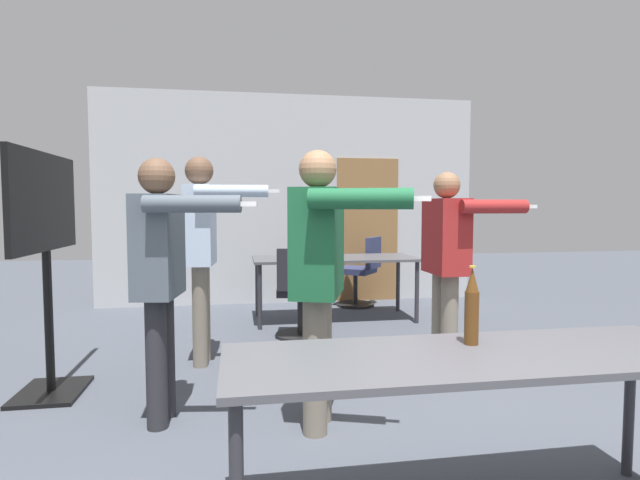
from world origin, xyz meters
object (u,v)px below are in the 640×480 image
(person_right_polo, at_px, (202,238))
(office_chair_mid_tucked, at_px, (300,295))
(tv_screen, at_px, (46,240))
(office_chair_near_pushed, at_px, (361,273))
(beer_bottle, at_px, (472,308))
(person_near_casual, at_px, (447,251))
(person_center_tall, at_px, (161,265))
(person_far_watching, at_px, (320,264))

(person_right_polo, distance_m, office_chair_mid_tucked, 1.32)
(tv_screen, bearing_deg, office_chair_near_pushed, -47.60)
(office_chair_mid_tucked, distance_m, beer_bottle, 3.08)
(office_chair_mid_tucked, xyz_separation_m, beer_bottle, (0.38, -3.02, 0.47))
(tv_screen, bearing_deg, person_near_casual, -87.72)
(tv_screen, distance_m, person_near_casual, 3.10)
(person_near_casual, height_order, person_center_tall, person_center_tall)
(person_near_casual, bearing_deg, person_right_polo, -101.67)
(person_center_tall, bearing_deg, office_chair_near_pushed, 155.81)
(office_chair_mid_tucked, distance_m, office_chair_near_pushed, 1.83)
(person_right_polo, height_order, person_near_casual, person_right_polo)
(person_right_polo, distance_m, beer_bottle, 2.69)
(tv_screen, xyz_separation_m, beer_bottle, (2.36, -1.80, -0.20))
(person_near_casual, relative_size, beer_bottle, 4.74)
(person_right_polo, relative_size, office_chair_mid_tucked, 1.89)
(tv_screen, distance_m, beer_bottle, 2.97)
(person_near_casual, distance_m, person_far_watching, 1.59)
(tv_screen, relative_size, person_far_watching, 1.03)
(office_chair_near_pushed, bearing_deg, person_near_casual, -141.56)
(person_center_tall, bearing_deg, beer_bottle, 59.73)
(tv_screen, relative_size, office_chair_near_pushed, 1.83)
(person_near_casual, xyz_separation_m, office_chair_mid_tucked, (-1.11, 1.10, -0.54))
(office_chair_near_pushed, bearing_deg, office_chair_mid_tucked, -177.47)
(person_near_casual, relative_size, office_chair_near_pushed, 1.73)
(person_center_tall, relative_size, beer_bottle, 4.76)
(office_chair_near_pushed, relative_size, beer_bottle, 2.73)
(office_chair_near_pushed, distance_m, beer_bottle, 4.61)
(office_chair_mid_tucked, height_order, beer_bottle, beer_bottle)
(tv_screen, xyz_separation_m, person_far_watching, (1.84, -0.86, -0.11))
(person_right_polo, relative_size, office_chair_near_pushed, 1.88)
(beer_bottle, bearing_deg, person_right_polo, 119.18)
(person_near_casual, bearing_deg, tv_screen, -87.66)
(person_right_polo, height_order, office_chair_near_pushed, person_right_polo)
(person_right_polo, distance_m, person_near_casual, 2.09)
(person_center_tall, height_order, office_chair_mid_tucked, person_center_tall)
(person_near_casual, bearing_deg, beer_bottle, -20.84)
(office_chair_mid_tucked, bearing_deg, tv_screen, -138.63)
(tv_screen, relative_size, person_near_casual, 1.06)
(beer_bottle, bearing_deg, person_center_tall, 141.64)
(person_far_watching, bearing_deg, tv_screen, -96.20)
(beer_bottle, bearing_deg, office_chair_near_pushed, 81.88)
(tv_screen, xyz_separation_m, person_center_tall, (0.88, -0.62, -0.12))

